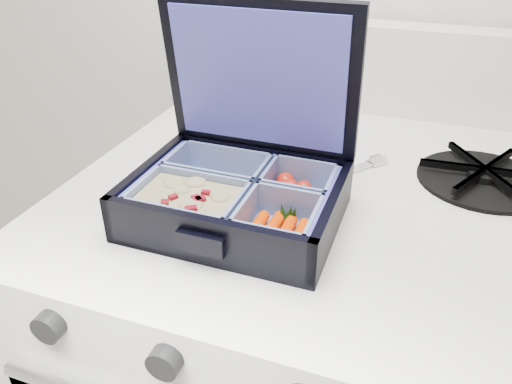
% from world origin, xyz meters
% --- Properties ---
extents(bento_box, '(0.24, 0.19, 0.06)m').
position_xyz_m(bento_box, '(-0.55, 1.51, 1.02)').
color(bento_box, black).
rests_on(bento_box, stove).
extents(burner_grate, '(0.18, 0.18, 0.03)m').
position_xyz_m(burner_grate, '(-0.27, 1.72, 1.00)').
color(burner_grate, black).
rests_on(burner_grate, stove).
extents(burner_grate_rear, '(0.20, 0.20, 0.02)m').
position_xyz_m(burner_grate_rear, '(-0.60, 1.81, 1.00)').
color(burner_grate_rear, black).
rests_on(burner_grate_rear, stove).
extents(fork, '(0.12, 0.15, 0.01)m').
position_xyz_m(fork, '(-0.46, 1.66, 0.99)').
color(fork, silver).
rests_on(fork, stove).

